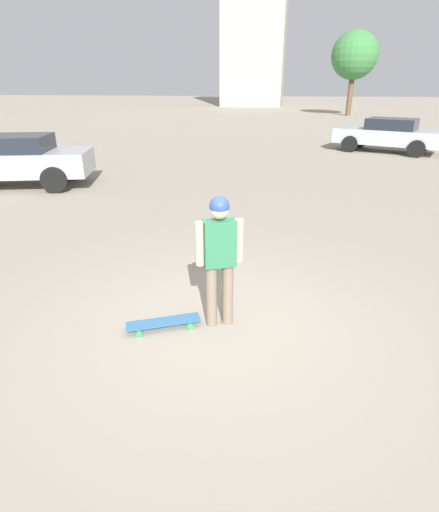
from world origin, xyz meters
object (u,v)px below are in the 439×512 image
object	(u,v)px
skateboard	(164,323)
car_parked_far	(388,134)
person	(220,251)
car_parked_near	(13,160)

from	to	relation	value
skateboard	car_parked_far	distance (m)	16.30
person	car_parked_far	size ratio (longest dim) A/B	0.35
skateboard	person	bearing A→B (deg)	173.20
person	skateboard	bearing A→B (deg)	175.78
person	car_parked_far	distance (m)	15.86
skateboard	car_parked_near	distance (m)	9.18
car_parked_far	person	bearing A→B (deg)	94.64
skateboard	car_parked_far	world-z (taller)	car_parked_far
skateboard	car_parked_far	size ratio (longest dim) A/B	0.19
person	skateboard	world-z (taller)	person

